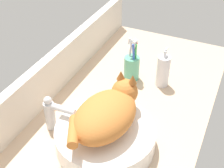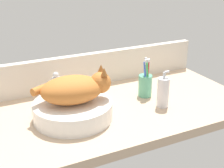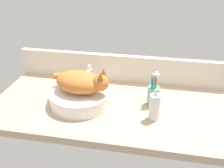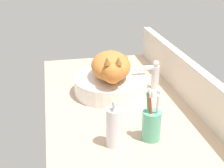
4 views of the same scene
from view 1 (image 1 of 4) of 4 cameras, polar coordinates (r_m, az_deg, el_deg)
The scene contains 7 objects.
ground_plane at distance 117.90cm, azimuth 1.55°, elevation -5.82°, with size 129.35×61.67×4.00cm, color tan.
backsplash_panel at distance 122.88cm, azimuth -10.91°, elevation 1.68°, with size 129.35×3.60×16.74cm, color silver.
sink_basin at distance 102.43cm, azimuth -1.23°, elevation -9.65°, with size 32.42×32.42×7.37cm, color white.
cat at distance 96.63cm, azimuth -0.89°, elevation -5.30°, with size 31.81×20.23×14.00cm.
faucet at distance 107.31cm, azimuth -10.86°, elevation -5.13°, with size 3.60×11.82×13.60cm.
soap_dispenser at distance 127.13cm, azimuth 9.31°, elevation 2.37°, with size 5.23×5.23×16.68cm.
toothbrush_cup at distance 130.02cm, azimuth 3.64°, elevation 3.17°, with size 6.43×6.43×18.70cm.
Camera 1 is at (-79.74, -32.99, 78.33)cm, focal length 50.00 mm.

